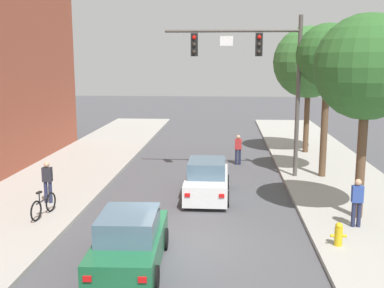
# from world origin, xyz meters

# --- Properties ---
(ground_plane) EXTENTS (120.00, 120.00, 0.00)m
(ground_plane) POSITION_xyz_m (0.00, 0.00, 0.00)
(ground_plane) COLOR #4C4C51
(traffic_signal_mast) EXTENTS (6.31, 0.38, 7.50)m
(traffic_signal_mast) POSITION_xyz_m (2.83, 8.52, 5.33)
(traffic_signal_mast) COLOR #514C47
(traffic_signal_mast) RESTS_ON sidewalk_right
(car_lead_white) EXTENTS (1.84, 4.24, 1.60)m
(car_lead_white) POSITION_xyz_m (0.51, 5.20, 0.72)
(car_lead_white) COLOR silver
(car_lead_white) RESTS_ON ground
(car_following_green) EXTENTS (1.96, 4.30, 1.60)m
(car_following_green) POSITION_xyz_m (-1.31, -1.68, 0.72)
(car_following_green) COLOR #1E663D
(car_following_green) RESTS_ON ground
(pedestrian_sidewalk_left_walker) EXTENTS (0.36, 0.22, 1.64)m
(pedestrian_sidewalk_left_walker) POSITION_xyz_m (-5.59, 3.49, 1.06)
(pedestrian_sidewalk_left_walker) COLOR #232847
(pedestrian_sidewalk_left_walker) RESTS_ON sidewalk_left
(pedestrian_crossing_road) EXTENTS (0.36, 0.22, 1.64)m
(pedestrian_crossing_road) POSITION_xyz_m (1.95, 11.47, 0.91)
(pedestrian_crossing_road) COLOR #232847
(pedestrian_crossing_road) RESTS_ON ground
(pedestrian_sidewalk_right_walker) EXTENTS (0.36, 0.22, 1.64)m
(pedestrian_sidewalk_right_walker) POSITION_xyz_m (5.62, 1.63, 1.06)
(pedestrian_sidewalk_right_walker) COLOR #232847
(pedestrian_sidewalk_right_walker) RESTS_ON sidewalk_right
(bicycle_leaning) EXTENTS (0.27, 1.76, 0.98)m
(bicycle_leaning) POSITION_xyz_m (-5.16, 1.93, 0.54)
(bicycle_leaning) COLOR black
(bicycle_leaning) RESTS_ON sidewalk_left
(fire_hydrant) EXTENTS (0.48, 0.24, 0.72)m
(fire_hydrant) POSITION_xyz_m (4.67, -0.04, 0.51)
(fire_hydrant) COLOR gold
(fire_hydrant) RESTS_ON sidewalk_right
(street_tree_nearest) EXTENTS (3.57, 3.57, 7.03)m
(street_tree_nearest) POSITION_xyz_m (5.96, 2.65, 5.37)
(street_tree_nearest) COLOR brown
(street_tree_nearest) RESTS_ON sidewalk_right
(street_tree_second) EXTENTS (2.92, 2.92, 7.16)m
(street_tree_second) POSITION_xyz_m (5.89, 8.59, 5.78)
(street_tree_second) COLOR brown
(street_tree_second) RESTS_ON sidewalk_right
(street_tree_third) EXTENTS (4.19, 4.19, 7.46)m
(street_tree_third) POSITION_xyz_m (6.08, 14.57, 5.49)
(street_tree_third) COLOR brown
(street_tree_third) RESTS_ON sidewalk_right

